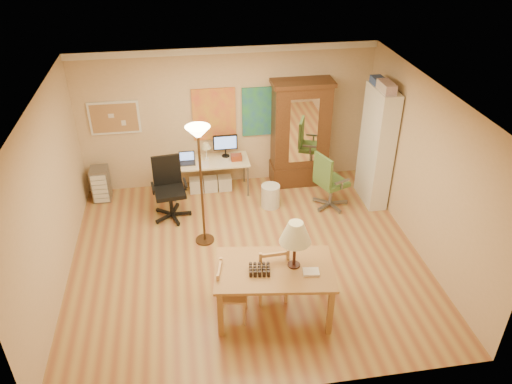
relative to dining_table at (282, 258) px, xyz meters
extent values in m
plane|color=#965835|center=(-0.29, 1.24, -0.93)|extent=(5.50, 5.50, 0.00)
cube|color=white|center=(-0.29, 3.70, 1.71)|extent=(5.50, 0.08, 0.12)
cube|color=#9D6A4A|center=(-2.34, 3.71, 0.57)|extent=(0.90, 0.04, 0.62)
cube|color=gold|center=(-0.54, 3.71, 0.52)|extent=(0.80, 0.04, 1.00)
cube|color=#246792|center=(0.36, 3.71, 0.52)|extent=(0.75, 0.04, 0.95)
cube|color=olive|center=(-0.10, 0.00, -0.17)|extent=(1.67, 1.14, 0.04)
cube|color=olive|center=(-0.85, -0.30, -0.56)|extent=(0.08, 0.08, 0.74)
cube|color=olive|center=(0.55, -0.49, -0.56)|extent=(0.08, 0.08, 0.74)
cube|color=olive|center=(-0.75, 0.48, -0.56)|extent=(0.08, 0.08, 0.74)
cube|color=olive|center=(0.66, 0.29, -0.56)|extent=(0.08, 0.08, 0.74)
cylinder|color=black|center=(0.17, 0.01, -0.14)|extent=(0.17, 0.17, 0.02)
cylinder|color=black|center=(0.17, 0.01, 0.06)|extent=(0.04, 0.04, 0.42)
cone|color=beige|center=(0.17, 0.01, 0.39)|extent=(0.42, 0.42, 0.29)
cube|color=silver|center=(0.35, -0.17, -0.13)|extent=(0.23, 0.18, 0.03)
cube|color=black|center=(-0.30, -0.05, -0.11)|extent=(0.32, 0.27, 0.08)
cube|color=tan|center=(-0.08, 0.33, -0.49)|extent=(0.45, 0.43, 0.04)
cube|color=tan|center=(0.10, 0.51, -0.72)|extent=(0.04, 0.04, 0.42)
cube|color=tan|center=(-0.27, 0.50, -0.72)|extent=(0.04, 0.04, 0.42)
cube|color=tan|center=(0.12, 0.16, -0.72)|extent=(0.04, 0.04, 0.42)
cube|color=tan|center=(-0.26, 0.14, -0.72)|extent=(0.04, 0.04, 0.42)
cube|color=tan|center=(0.12, 0.16, -0.24)|extent=(0.04, 0.04, 0.49)
cube|color=tan|center=(-0.26, 0.14, -0.24)|extent=(0.04, 0.04, 0.49)
cube|color=tan|center=(-0.07, 0.15, -0.19)|extent=(0.37, 0.05, 0.05)
cube|color=tan|center=(-0.65, 0.02, -0.52)|extent=(0.46, 0.47, 0.04)
cube|color=tan|center=(-0.53, -0.18, -0.73)|extent=(0.04, 0.04, 0.39)
cube|color=tan|center=(-0.46, 0.15, -0.73)|extent=(0.04, 0.04, 0.39)
cube|color=tan|center=(-0.85, -0.11, -0.73)|extent=(0.04, 0.04, 0.39)
cube|color=tan|center=(-0.78, 0.22, -0.73)|extent=(0.04, 0.04, 0.39)
cube|color=tan|center=(-0.85, -0.11, -0.29)|extent=(0.04, 0.04, 0.45)
cube|color=tan|center=(-0.78, 0.22, -0.29)|extent=(0.04, 0.04, 0.45)
cube|color=tan|center=(-0.81, 0.05, -0.25)|extent=(0.10, 0.34, 0.05)
cylinder|color=#422D1A|center=(-0.92, 1.79, -0.91)|extent=(0.31, 0.31, 0.03)
cylinder|color=#422D1A|center=(-0.92, 1.79, 0.07)|extent=(0.04, 0.04, 1.95)
cone|color=#FFE0A5|center=(-0.92, 1.79, 1.06)|extent=(0.38, 0.38, 0.15)
cube|color=beige|center=(-0.69, 3.36, -0.27)|extent=(1.47, 0.64, 0.03)
cylinder|color=slate|center=(-1.38, 3.08, -0.61)|extent=(0.03, 0.03, 0.64)
cylinder|color=slate|center=(0.00, 3.08, -0.61)|extent=(0.03, 0.03, 0.64)
cylinder|color=slate|center=(-1.38, 3.63, -0.61)|extent=(0.03, 0.03, 0.64)
cylinder|color=slate|center=(0.00, 3.63, -0.61)|extent=(0.03, 0.03, 0.64)
cube|color=black|center=(-1.10, 3.31, -0.25)|extent=(0.29, 0.20, 0.01)
cube|color=black|center=(-1.10, 3.46, -0.15)|extent=(0.29, 0.05, 0.19)
cube|color=black|center=(-0.37, 3.49, 0.04)|extent=(0.46, 0.04, 0.29)
cone|color=beige|center=(-0.74, 3.45, 0.02)|extent=(0.18, 0.18, 0.11)
cube|color=silver|center=(-0.83, 3.22, -0.26)|extent=(0.23, 0.29, 0.01)
cube|color=maroon|center=(-0.19, 3.31, -0.20)|extent=(0.20, 0.15, 0.11)
cube|color=white|center=(-0.97, 3.40, -0.79)|extent=(0.26, 0.22, 0.28)
cube|color=white|center=(-0.69, 3.40, -0.79)|extent=(0.26, 0.22, 0.28)
cube|color=silver|center=(-0.42, 3.40, -0.79)|extent=(0.26, 0.22, 0.28)
cylinder|color=black|center=(-1.45, 2.59, -0.66)|extent=(0.06, 0.06, 0.43)
cube|color=black|center=(-1.45, 2.59, -0.41)|extent=(0.57, 0.55, 0.07)
cube|color=black|center=(-1.48, 2.82, -0.09)|extent=(0.50, 0.11, 0.56)
cube|color=black|center=(-1.73, 2.56, -0.26)|extent=(0.08, 0.32, 0.03)
cube|color=black|center=(-1.17, 2.62, -0.26)|extent=(0.08, 0.32, 0.03)
cylinder|color=slate|center=(1.45, 2.50, -0.67)|extent=(0.06, 0.06, 0.42)
cube|color=#3B602B|center=(1.45, 2.50, -0.43)|extent=(0.63, 0.64, 0.07)
cube|color=#3B602B|center=(1.23, 2.42, -0.11)|extent=(0.23, 0.47, 0.54)
cube|color=slate|center=(1.55, 2.25, -0.28)|extent=(0.31, 0.15, 0.03)
cube|color=slate|center=(1.34, 2.76, -0.28)|extent=(0.31, 0.15, 0.03)
cube|color=slate|center=(-2.73, 3.42, -0.61)|extent=(0.32, 0.37, 0.64)
cube|color=silver|center=(-2.73, 3.23, -0.61)|extent=(0.27, 0.02, 0.55)
cube|color=#37190F|center=(1.07, 3.48, 0.08)|extent=(1.06, 0.48, 2.02)
cube|color=#37190F|center=(1.07, 3.48, -0.72)|extent=(1.10, 0.52, 0.40)
cube|color=white|center=(1.07, 3.23, 0.27)|extent=(0.53, 0.01, 1.25)
cube|color=#37190F|center=(1.07, 3.48, 1.12)|extent=(1.13, 0.54, 0.08)
cube|color=white|center=(2.26, 2.63, 0.16)|extent=(0.33, 0.87, 2.18)
cube|color=#993333|center=(2.22, 2.46, -0.41)|extent=(0.20, 0.44, 0.26)
cube|color=#334C99|center=(2.22, 2.85, 0.88)|extent=(0.20, 0.30, 0.22)
cylinder|color=silver|center=(0.35, 2.67, -0.71)|extent=(0.35, 0.35, 0.43)
camera|label=1|loc=(-1.13, -4.96, 4.11)|focal=35.00mm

